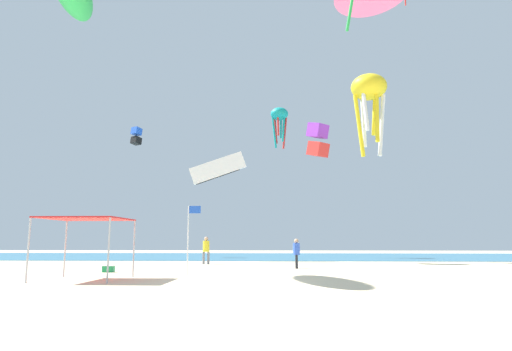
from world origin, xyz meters
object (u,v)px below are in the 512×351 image
at_px(canopy_tent, 87,221).
at_px(cooler_box, 108,269).
at_px(banner_flag, 190,233).
at_px(kite_box_purple, 318,140).
at_px(kite_octopus_yellow, 369,91).
at_px(kite_box_blue, 136,136).
at_px(person_near_tent, 206,248).
at_px(person_leftmost, 296,251).
at_px(kite_octopus_teal, 279,116).
at_px(kite_parafoil_white, 218,168).

bearing_deg(canopy_tent, cooler_box, 98.54).
xyz_separation_m(banner_flag, kite_box_purple, (7.39, 13.37, 7.54)).
height_order(kite_octopus_yellow, kite_box_blue, kite_octopus_yellow).
bearing_deg(canopy_tent, kite_box_blue, 104.59).
height_order(person_near_tent, cooler_box, person_near_tent).
height_order(person_near_tent, kite_box_purple, kite_box_purple).
xyz_separation_m(canopy_tent, person_leftmost, (9.26, 7.93, -1.44)).
xyz_separation_m(kite_octopus_yellow, kite_box_blue, (-22.88, 9.00, -1.42)).
relative_size(kite_octopus_teal, kite_parafoil_white, 0.90).
xyz_separation_m(person_near_tent, cooler_box, (-3.82, -7.89, -0.94)).
distance_m(cooler_box, kite_octopus_teal, 27.57).
bearing_deg(person_near_tent, kite_octopus_teal, -120.48).
bearing_deg(person_leftmost, person_near_tent, 56.34).
bearing_deg(kite_octopus_teal, kite_box_blue, 103.55).
bearing_deg(kite_box_purple, canopy_tent, -169.77).
xyz_separation_m(kite_parafoil_white, kite_box_blue, (-10.04, 8.77, 5.06)).
bearing_deg(person_near_tent, kite_parafoil_white, -99.44).
bearing_deg(kite_parafoil_white, cooler_box, 65.80).
height_order(cooler_box, kite_parafoil_white, kite_parafoil_white).
distance_m(cooler_box, kite_octopus_yellow, 25.36).
height_order(kite_octopus_teal, kite_octopus_yellow, kite_octopus_yellow).
relative_size(kite_box_purple, kite_octopus_yellow, 0.40).
bearing_deg(person_leftmost, kite_box_blue, 42.96).
height_order(canopy_tent, kite_octopus_teal, kite_octopus_teal).
bearing_deg(kite_octopus_yellow, person_leftmost, 179.83).
bearing_deg(cooler_box, kite_box_purple, 42.83).
bearing_deg(banner_flag, kite_box_purple, 61.07).
height_order(person_leftmost, cooler_box, person_leftmost).
height_order(kite_octopus_teal, kite_box_blue, kite_octopus_teal).
relative_size(person_leftmost, kite_parafoil_white, 0.36).
bearing_deg(kite_parafoil_white, kite_octopus_teal, -130.60).
bearing_deg(kite_box_blue, canopy_tent, -47.44).
bearing_deg(kite_box_blue, kite_octopus_yellow, 6.51).
relative_size(kite_parafoil_white, kite_octopus_yellow, 0.69).
height_order(person_near_tent, kite_box_blue, kite_box_blue).
relative_size(person_near_tent, cooler_box, 3.31).
bearing_deg(cooler_box, kite_octopus_teal, 67.23).
bearing_deg(canopy_tent, person_leftmost, 40.60).
height_order(cooler_box, kite_octopus_yellow, kite_octopus_yellow).
distance_m(banner_flag, kite_octopus_yellow, 22.91).
xyz_separation_m(banner_flag, kite_octopus_teal, (4.43, 23.87, 12.59)).
height_order(canopy_tent, kite_parafoil_white, kite_parafoil_white).
bearing_deg(person_leftmost, kite_octopus_teal, 4.54).
xyz_separation_m(cooler_box, kite_box_purple, (12.06, 11.18, 9.35)).
bearing_deg(kite_octopus_teal, kite_octopus_yellow, -123.57).
relative_size(person_leftmost, banner_flag, 0.53).
bearing_deg(kite_box_blue, banner_flag, -37.86).
bearing_deg(canopy_tent, kite_box_purple, 53.86).
xyz_separation_m(person_leftmost, kite_parafoil_white, (-6.11, 9.81, 6.64)).
xyz_separation_m(cooler_box, kite_octopus_yellow, (16.64, 13.10, 13.96)).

